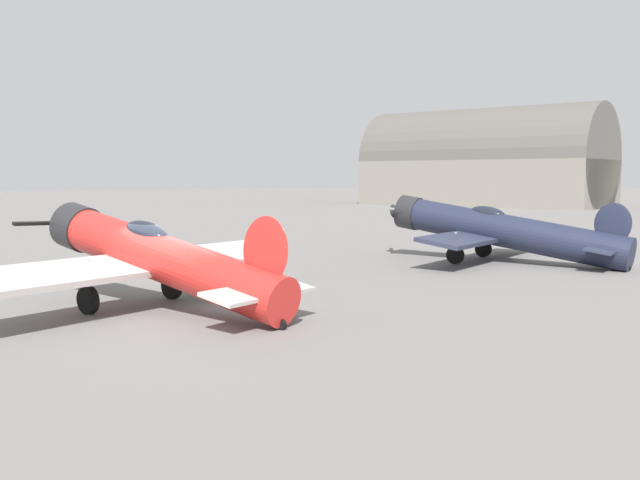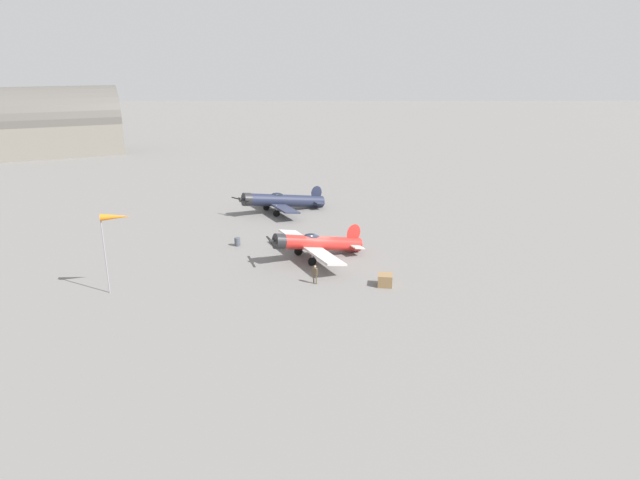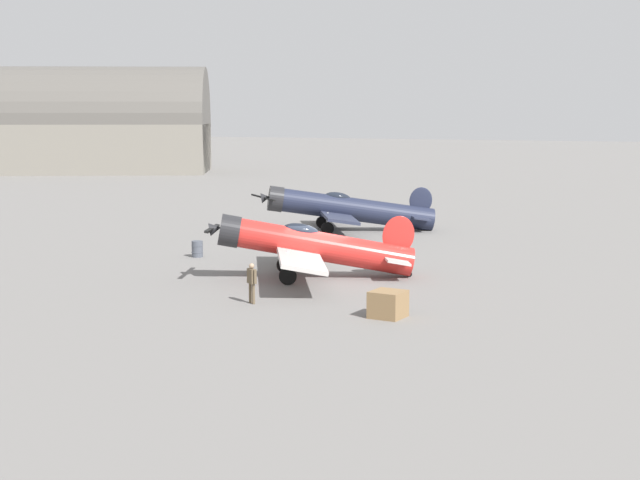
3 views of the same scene
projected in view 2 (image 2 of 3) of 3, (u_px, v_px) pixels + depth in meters
The scene contains 8 objects.
ground_plane at pixel (320, 258), 53.99m from camera, with size 400.00×400.00×0.00m, color slate.
airplane_foreground at pixel (315, 243), 53.30m from camera, with size 10.94×9.44×3.07m.
airplane_mid_apron at pixel (281, 201), 69.35m from camera, with size 9.84×11.34×3.06m.
ground_crew_mechanic at pixel (315, 273), 47.55m from camera, with size 0.46×0.52×1.65m.
equipment_crate at pixel (385, 280), 47.25m from camera, with size 1.39×1.37×1.02m.
fuel_drum at pixel (237, 242), 57.27m from camera, with size 0.63×0.63×0.87m.
windsock_mast at pixel (115, 220), 44.28m from camera, with size 0.94×2.34×6.70m.
distant_hangar at pixel (35, 129), 108.74m from camera, with size 25.51×34.29×14.01m.
Camera 2 is at (50.76, -0.07, 18.48)m, focal length 31.47 mm.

